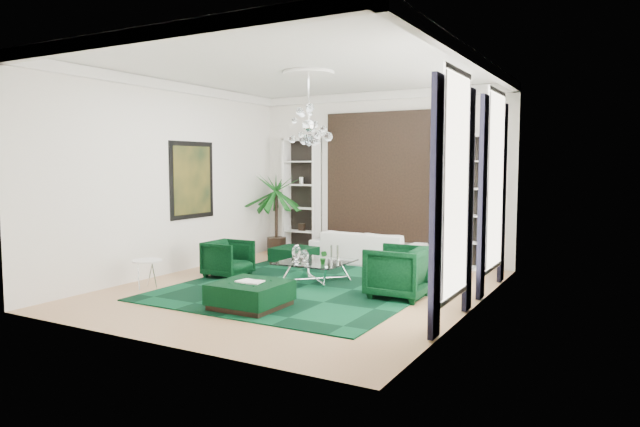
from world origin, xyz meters
The scene contains 30 objects.
floor centered at (0.00, 0.00, -0.01)m, with size 6.00×7.00×0.02m, color tan.
ceiling centered at (0.00, 0.00, 3.81)m, with size 6.00×7.00×0.02m, color white.
wall_back centered at (0.00, 3.51, 1.90)m, with size 6.00×0.02×3.80m, color white.
wall_front centered at (0.00, -3.51, 1.90)m, with size 6.00×0.02×3.80m, color white.
wall_left centered at (-3.01, 0.00, 1.90)m, with size 0.02×7.00×3.80m, color white.
wall_right centered at (3.01, 0.00, 1.90)m, with size 0.02×7.00×3.80m, color white.
crown_molding centered at (0.00, 0.00, 3.70)m, with size 6.00×7.00×0.18m, color white, non-canonical shape.
ceiling_medallion centered at (0.00, 0.30, 3.77)m, with size 0.90×0.90×0.05m, color white.
tapestry centered at (0.00, 3.46, 1.90)m, with size 2.50×0.06×2.80m, color black.
shelving_left centered at (-1.95, 3.31, 1.40)m, with size 0.90×0.38×2.80m, color white, non-canonical shape.
shelving_right centered at (1.95, 3.31, 1.40)m, with size 0.90×0.38×2.80m, color white, non-canonical shape.
painting centered at (-2.97, 0.60, 1.85)m, with size 0.04×1.30×1.60m, color black.
window_near centered at (2.99, -0.90, 1.90)m, with size 0.03×1.10×2.90m, color white.
curtain_near_a centered at (2.96, -1.68, 1.65)m, with size 0.07×0.30×3.25m, color black.
curtain_near_b centered at (2.96, -0.12, 1.65)m, with size 0.07×0.30×3.25m, color black.
window_far centered at (2.99, 1.50, 1.90)m, with size 0.03×1.10×2.90m, color white.
curtain_far_a centered at (2.96, 0.72, 1.65)m, with size 0.07×0.30×3.25m, color black.
curtain_far_b centered at (2.96, 2.28, 1.65)m, with size 0.07×0.30×3.25m, color black.
rug centered at (0.00, 0.30, 0.01)m, with size 4.20×5.00×0.02m, color black.
sofa centered at (0.00, 2.85, 0.36)m, with size 2.44×0.95×0.71m, color white.
armchair_left centered at (-1.75, 0.20, 0.36)m, with size 0.77×0.79×0.72m, color black.
armchair_right centered at (1.75, 0.20, 0.43)m, with size 0.91×0.94×0.86m, color black.
coffee_table centered at (0.00, 0.55, 0.20)m, with size 1.18×1.18×0.41m, color white, non-canonical shape.
ottoman_side centered at (-1.35, 2.00, 0.19)m, with size 0.85×0.85×0.38m, color black.
ottoman_front centered at (0.05, -1.55, 0.20)m, with size 1.01×1.01×0.41m, color black.
book centered at (0.05, -1.55, 0.42)m, with size 0.40×0.27×0.03m, color white.
side_table centered at (-2.35, -1.30, 0.25)m, with size 0.51×0.51×0.50m, color white.
palm centered at (-2.45, 2.95, 1.26)m, with size 1.57×1.57×2.51m, color #145119, non-canonical shape.
chandelier centered at (0.00, 0.30, 2.85)m, with size 0.87×0.87×0.78m, color white, non-canonical shape.
table_plant centered at (0.30, 0.30, 0.53)m, with size 0.14×0.11×0.25m, color #145119.
Camera 1 is at (5.10, -8.45, 2.19)m, focal length 32.00 mm.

